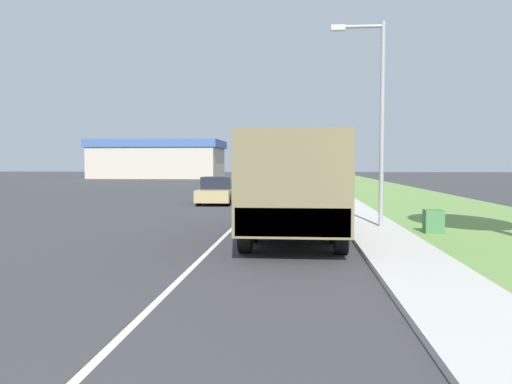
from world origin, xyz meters
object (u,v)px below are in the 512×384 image
Objects in this scene: car_second_ahead at (252,182)px; lamp_post at (375,104)px; car_third_ahead at (260,179)px; car_nearest_ahead at (218,191)px; military_truck at (294,182)px.

car_second_ahead is 0.74× the size of lamp_post.
car_third_ahead reaches higher than car_second_ahead.
lamp_post is at bearing -56.21° from car_nearest_ahead.
car_third_ahead is at bearing 100.90° from lamp_post.
car_second_ahead is at bearing 87.85° from car_nearest_ahead.
car_third_ahead is (0.13, 7.60, 0.01)m from car_second_ahead.
car_nearest_ahead is at bearing -91.73° from car_third_ahead.
lamp_post reaches higher than car_third_ahead.
car_nearest_ahead is 0.62× the size of lamp_post.
military_truck is 1.81× the size of car_third_ahead.
car_nearest_ahead is at bearing 108.98° from military_truck.
car_nearest_ahead is 0.94× the size of car_third_ahead.
lamp_post is at bearing -75.41° from car_second_ahead.
military_truck is at bearing -84.01° from car_third_ahead.
car_nearest_ahead is 0.84× the size of car_second_ahead.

